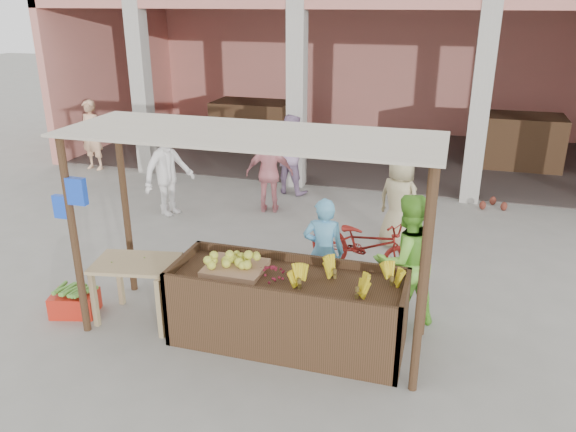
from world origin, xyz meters
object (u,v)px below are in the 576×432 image
(fruit_stall, at_px, (288,311))
(red_crate, at_px, (75,303))
(side_table, at_px, (136,272))
(motorcycle, at_px, (366,243))
(vendor_blue, at_px, (324,249))
(vendor_green, at_px, (406,257))

(fruit_stall, height_order, red_crate, fruit_stall)
(fruit_stall, relative_size, side_table, 2.43)
(red_crate, bearing_deg, motorcycle, 17.66)
(vendor_blue, bearing_deg, vendor_green, 164.60)
(vendor_blue, xyz_separation_m, motorcycle, (0.39, 0.94, -0.28))
(fruit_stall, relative_size, red_crate, 4.84)
(fruit_stall, height_order, motorcycle, motorcycle)
(vendor_blue, relative_size, vendor_green, 0.89)
(red_crate, relative_size, vendor_green, 0.31)
(red_crate, height_order, motorcycle, motorcycle)
(vendor_green, height_order, motorcycle, vendor_green)
(fruit_stall, relative_size, vendor_green, 1.51)
(vendor_green, xyz_separation_m, motorcycle, (-0.64, 1.10, -0.38))
(side_table, bearing_deg, vendor_blue, 16.50)
(red_crate, distance_m, vendor_blue, 3.17)
(fruit_stall, bearing_deg, side_table, -178.13)
(side_table, xyz_separation_m, motorcycle, (2.42, 1.98, -0.16))
(fruit_stall, relative_size, motorcycle, 1.40)
(vendor_blue, bearing_deg, fruit_stall, 73.34)
(vendor_blue, bearing_deg, red_crate, 15.15)
(side_table, relative_size, vendor_blue, 0.70)
(vendor_blue, bearing_deg, motorcycle, -118.90)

